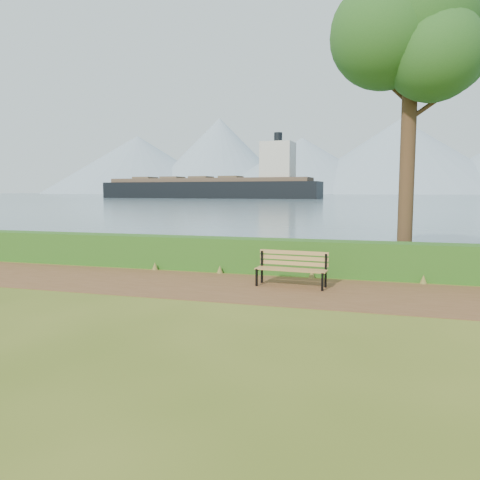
% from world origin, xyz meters
% --- Properties ---
extents(ground, '(140.00, 140.00, 0.00)m').
position_xyz_m(ground, '(0.00, 0.00, 0.00)').
color(ground, '#4B5D1A').
rests_on(ground, ground).
extents(path, '(40.00, 3.40, 0.01)m').
position_xyz_m(path, '(0.00, 0.30, 0.01)').
color(path, brown).
rests_on(path, ground).
extents(hedge, '(32.00, 0.85, 1.00)m').
position_xyz_m(hedge, '(0.00, 2.60, 0.50)').
color(hedge, '#204C15').
rests_on(hedge, ground).
extents(water, '(700.00, 510.00, 0.00)m').
position_xyz_m(water, '(0.00, 260.00, 0.01)').
color(water, '#3F5266').
rests_on(water, ground).
extents(mountains, '(585.00, 190.00, 70.00)m').
position_xyz_m(mountains, '(-9.17, 406.05, 27.70)').
color(mountains, '#8196AC').
rests_on(mountains, ground).
extents(bench, '(1.82, 0.66, 0.90)m').
position_xyz_m(bench, '(1.26, 0.79, 0.52)').
color(bench, black).
rests_on(bench, ground).
extents(tree, '(4.63, 4.10, 9.55)m').
position_xyz_m(tree, '(4.11, 4.24, 7.10)').
color(tree, '#372516').
rests_on(tree, ground).
extents(cargo_ship, '(74.97, 16.10, 22.59)m').
position_xyz_m(cargo_ship, '(-48.03, 135.61, 3.37)').
color(cargo_ship, black).
rests_on(cargo_ship, ground).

